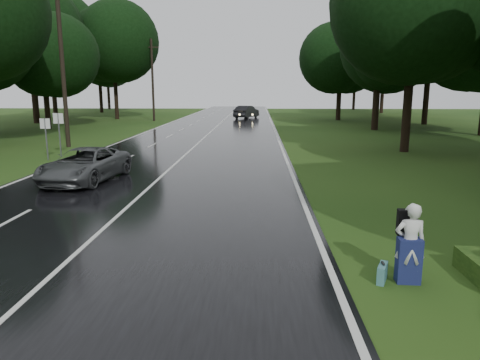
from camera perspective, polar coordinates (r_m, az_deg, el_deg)
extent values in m
plane|color=#2A4915|center=(11.68, -19.32, -8.19)|extent=(160.00, 160.00, 0.00)
cube|color=black|center=(30.72, -5.67, 4.39)|extent=(12.00, 140.00, 0.04)
cube|color=silver|center=(30.72, -5.67, 4.44)|extent=(0.12, 140.00, 0.01)
imported|color=#46494B|center=(19.60, -19.21, 1.84)|extent=(2.85, 5.19, 1.38)
imported|color=black|center=(59.59, 0.84, 8.70)|extent=(3.40, 5.27, 1.64)
imported|color=silver|center=(9.52, 20.91, -7.57)|extent=(0.62, 0.42, 1.64)
cube|color=navy|center=(9.64, 20.76, -9.61)|extent=(0.47, 0.33, 0.92)
cube|color=black|center=(9.62, 20.55, -5.08)|extent=(0.38, 0.21, 0.53)
cube|color=teal|center=(9.60, 17.73, -11.25)|extent=(0.34, 0.53, 0.36)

